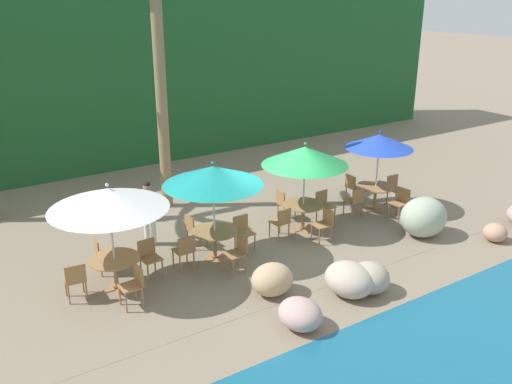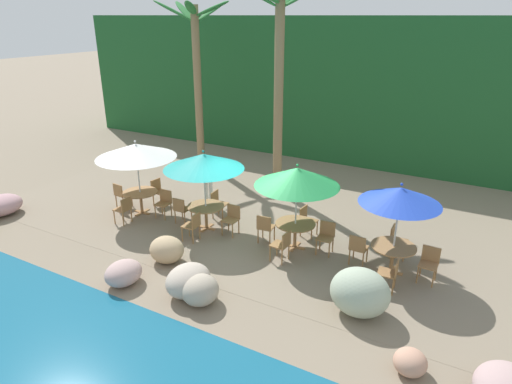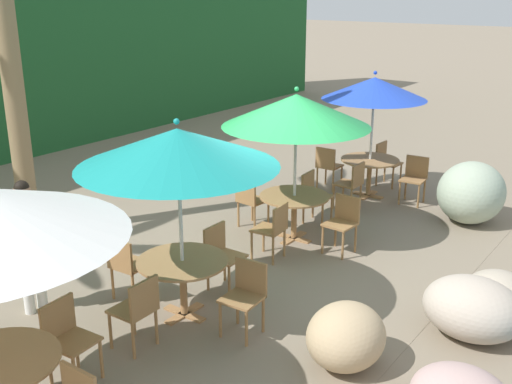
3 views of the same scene
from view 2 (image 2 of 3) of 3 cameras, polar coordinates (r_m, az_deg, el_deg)
name	(u,v)px [view 2 (image 2 of 3)]	position (r m, az deg, el deg)	size (l,w,h in m)	color
ground_plane	(253,239)	(12.88, -0.35, -6.03)	(120.00, 120.00, 0.00)	gray
terrace_deck	(253,239)	(12.88, -0.35, -6.02)	(18.00, 5.20, 0.01)	gray
foliage_backdrop	(356,91)	(19.97, 12.69, 12.59)	(28.00, 2.40, 6.00)	#1E5628
rock_seawall	(161,264)	(11.20, -12.11, -8.97)	(15.56, 3.04, 1.05)	tan
umbrella_white	(136,151)	(14.27, -15.17, 5.14)	(2.49, 2.49, 2.44)	silver
dining_table_white	(141,195)	(14.75, -14.61, -0.42)	(1.10, 1.10, 0.74)	#A37547
chair_white_seaward	(164,202)	(14.36, -11.69, -1.21)	(0.45, 0.46, 0.87)	#9E7042
chair_white_inland	(158,190)	(15.36, -12.42, 0.28)	(0.47, 0.46, 0.87)	#9E7042
chair_white_left	(121,194)	(15.35, -16.94, -0.20)	(0.46, 0.46, 0.87)	#9E7042
chair_white_right	(124,208)	(14.17, -16.57, -2.01)	(0.43, 0.43, 0.87)	#9E7042
umbrella_teal	(204,161)	(12.78, -6.74, 3.92)	(2.33, 2.33, 2.46)	silver
dining_table_teal	(206,210)	(13.32, -6.45, -2.27)	(1.10, 1.10, 0.74)	#A37547
chair_teal_seaward	(232,217)	(13.00, -3.12, -3.28)	(0.42, 0.43, 0.87)	#9E7042
chair_teal_inland	(218,202)	(14.06, -4.93, -1.32)	(0.45, 0.44, 0.87)	#9E7042
chair_teal_left	(181,209)	(13.75, -9.59, -2.11)	(0.43, 0.44, 0.87)	#9E7042
chair_teal_right	(193,225)	(12.67, -8.07, -4.17)	(0.45, 0.45, 0.87)	#9E7042
umbrella_green	(297,177)	(11.64, 5.30, 1.96)	(2.27, 2.27, 2.44)	silver
dining_table_green	(295,227)	(12.21, 5.06, -4.54)	(1.10, 1.10, 0.74)	#A37547
chair_green_seaward	(326,235)	(12.11, 8.99, -5.50)	(0.45, 0.46, 0.87)	#9E7042
chair_green_inland	(307,219)	(12.98, 6.50, -3.44)	(0.46, 0.45, 0.87)	#9E7042
chair_green_left	(265,227)	(12.43, 1.18, -4.47)	(0.46, 0.47, 0.87)	#9E7042
chair_green_right	(283,244)	(11.55, 3.44, -6.67)	(0.45, 0.45, 0.87)	#9E7042
umbrella_blue	(400,196)	(10.92, 18.04, -0.44)	(1.93, 1.93, 2.40)	silver
dining_table_blue	(393,251)	(11.53, 17.19, -7.19)	(1.10, 1.10, 0.74)	#A37547
chair_blue_seaward	(429,262)	(11.54, 21.35, -8.33)	(0.44, 0.44, 0.87)	#9E7042
chair_blue_inland	(396,239)	(12.34, 17.52, -5.78)	(0.44, 0.43, 0.87)	#9E7042
chair_blue_left	(358,247)	(11.67, 12.97, -6.94)	(0.43, 0.43, 0.87)	#9E7042
chair_blue_right	(391,272)	(10.84, 16.99, -9.77)	(0.46, 0.46, 0.87)	#9E7042
palm_tree_nearest	(197,61)	(19.02, -7.62, 16.29)	(3.11, 3.07, 6.60)	olive
palm_tree_second	(279,60)	(15.24, 3.02, 16.62)	(2.75, 2.80, 6.98)	olive
waiter_in_white	(208,177)	(14.91, -6.18, 1.95)	(0.52, 0.36, 1.70)	white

